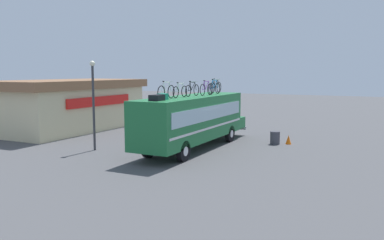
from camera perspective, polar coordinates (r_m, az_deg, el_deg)
ground_plane at (r=23.82m, az=0.01°, el=-4.20°), size 120.00×120.00×0.00m
bus at (r=23.72m, az=0.23°, el=0.22°), size 11.51×2.47×3.16m
luggage_bag_1 at (r=19.79m, az=-5.04°, el=3.17°), size 0.71×0.55×0.29m
luggage_bag_2 at (r=20.48m, az=-4.20°, el=3.35°), size 0.51×0.40×0.32m
rooftop_bicycle_1 at (r=21.13m, az=-3.69°, el=4.10°), size 1.76×0.44×0.96m
rooftop_bicycle_2 at (r=22.15m, az=-1.72°, el=4.14°), size 1.63×0.44×0.86m
rooftop_bicycle_3 at (r=23.38m, az=0.04°, el=4.33°), size 1.73×0.44×0.90m
rooftop_bicycle_4 at (r=24.35m, az=2.03°, el=4.45°), size 1.76×0.44×0.93m
rooftop_bicycle_5 at (r=25.59m, az=3.20°, el=4.60°), size 1.81×0.44×0.97m
rooftop_bicycle_6 at (r=26.99m, az=3.40°, el=4.73°), size 1.84×0.44×0.98m
roadside_building at (r=33.19m, az=-17.06°, el=2.15°), size 12.62×6.50×3.94m
trash_bin at (r=25.98m, az=11.74°, el=-2.50°), size 0.61×0.61×0.82m
traffic_cone at (r=26.19m, az=13.58°, el=-2.74°), size 0.37×0.37×0.58m
street_lamp at (r=23.89m, az=-13.88°, el=3.07°), size 0.31×0.31×5.21m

